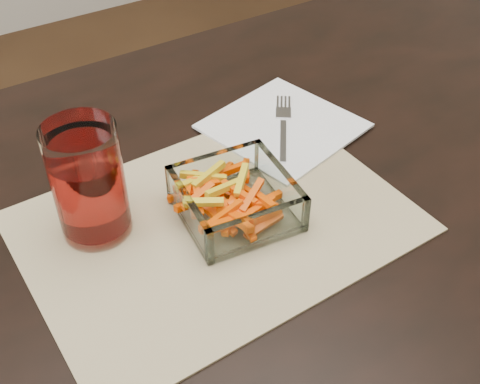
% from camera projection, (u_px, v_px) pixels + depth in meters
% --- Properties ---
extents(dining_table, '(1.60, 0.90, 0.75)m').
position_uv_depth(dining_table, '(266.00, 247.00, 0.82)').
color(dining_table, black).
rests_on(dining_table, ground).
extents(placemat, '(0.45, 0.34, 0.00)m').
position_uv_depth(placemat, '(216.00, 222.00, 0.73)').
color(placemat, tan).
rests_on(placemat, dining_table).
extents(glass_bowl, '(0.15, 0.15, 0.05)m').
position_uv_depth(glass_bowl, '(236.00, 201.00, 0.73)').
color(glass_bowl, white).
rests_on(glass_bowl, placemat).
extents(tumbler, '(0.08, 0.08, 0.14)m').
position_uv_depth(tumbler, '(89.00, 186.00, 0.68)').
color(tumbler, white).
rests_on(tumbler, placemat).
extents(napkin, '(0.23, 0.23, 0.00)m').
position_uv_depth(napkin, '(283.00, 126.00, 0.88)').
color(napkin, white).
rests_on(napkin, placemat).
extents(fork, '(0.11, 0.14, 0.00)m').
position_uv_depth(fork, '(283.00, 125.00, 0.87)').
color(fork, silver).
rests_on(fork, napkin).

